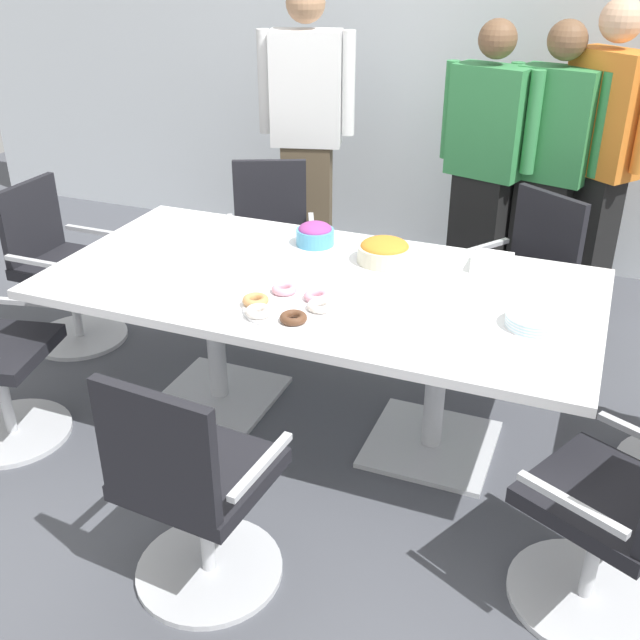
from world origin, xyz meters
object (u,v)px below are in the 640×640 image
object	(u,v)px
person_standing_3	(598,159)
office_chair_1	(193,495)
person_standing_1	(485,163)
person_standing_2	(549,167)
office_chair_6	(62,273)
office_chair_2	(618,519)
conference_table	(320,305)
person_standing_0	(307,130)
snack_bowl_chips_orange	(385,251)
office_chair_5	(271,250)
plate_stack	(534,320)
snack_bowl_candy_mix	(315,234)
office_chair_4	(521,290)
donut_platter	(288,305)
napkin_pile	(492,263)

from	to	relation	value
person_standing_3	office_chair_1	bearing A→B (deg)	106.39
office_chair_1	person_standing_1	size ratio (longest dim) A/B	0.54
person_standing_2	person_standing_3	bearing A→B (deg)	-157.63
office_chair_6	person_standing_2	bearing A→B (deg)	121.34
office_chair_2	conference_table	bearing A→B (deg)	88.56
person_standing_0	person_standing_1	world-z (taller)	person_standing_0
conference_table	person_standing_1	size ratio (longest dim) A/B	1.42
snack_bowl_chips_orange	person_standing_1	bearing A→B (deg)	81.97
office_chair_5	person_standing_2	distance (m)	1.71
office_chair_5	plate_stack	distance (m)	2.02
office_chair_1	snack_bowl_chips_orange	world-z (taller)	office_chair_1
person_standing_2	snack_bowl_candy_mix	distance (m)	1.64
office_chair_4	office_chair_6	size ratio (longest dim) A/B	1.00
conference_table	office_chair_5	world-z (taller)	office_chair_5
office_chair_1	person_standing_2	xyz separation A→B (m)	(0.79, 2.82, 0.47)
office_chair_1	person_standing_3	size ratio (longest dim) A/B	0.50
snack_bowl_candy_mix	plate_stack	world-z (taller)	snack_bowl_candy_mix
office_chair_6	office_chair_5	bearing A→B (deg)	128.89
snack_bowl_candy_mix	snack_bowl_chips_orange	world-z (taller)	snack_bowl_candy_mix
person_standing_3	donut_platter	bearing A→B (deg)	99.93
office_chair_5	snack_bowl_candy_mix	world-z (taller)	office_chair_5
office_chair_4	office_chair_2	bearing A→B (deg)	142.61
office_chair_4	snack_bowl_chips_orange	world-z (taller)	office_chair_4
snack_bowl_chips_orange	donut_platter	bearing A→B (deg)	-109.07
snack_bowl_chips_orange	napkin_pile	xyz separation A→B (m)	(0.48, 0.10, -0.02)
office_chair_6	napkin_pile	world-z (taller)	office_chair_6
person_standing_2	snack_bowl_chips_orange	distance (m)	1.53
office_chair_1	person_standing_1	xyz separation A→B (m)	(0.42, 2.77, 0.47)
office_chair_5	plate_stack	xyz separation A→B (m)	(1.65, -1.10, 0.37)
office_chair_4	office_chair_6	bearing A→B (deg)	51.00
person_standing_1	snack_bowl_chips_orange	bearing A→B (deg)	98.78
office_chair_1	person_standing_0	size ratio (longest dim) A/B	0.49
office_chair_4	conference_table	bearing A→B (deg)	86.25
office_chair_1	office_chair_6	distance (m)	2.12
snack_bowl_candy_mix	napkin_pile	size ratio (longest dim) A/B	1.10
snack_bowl_chips_orange	office_chair_1	bearing A→B (deg)	-99.08
office_chair_1	person_standing_2	world-z (taller)	person_standing_2
conference_table	office_chair_5	distance (m)	1.25
conference_table	person_standing_1	distance (m)	1.73
person_standing_0	person_standing_3	xyz separation A→B (m)	(1.78, 0.09, -0.03)
office_chair_5	person_standing_1	bearing A→B (deg)	-172.97
person_standing_1	snack_bowl_candy_mix	distance (m)	1.41
office_chair_4	office_chair_5	xyz separation A→B (m)	(-1.48, 0.02, 0.00)
person_standing_3	person_standing_2	bearing A→B (deg)	43.55
person_standing_1	snack_bowl_candy_mix	bearing A→B (deg)	82.92
donut_platter	office_chair_5	bearing A→B (deg)	118.26
office_chair_4	plate_stack	distance (m)	1.16
person_standing_2	person_standing_1	bearing A→B (deg)	22.59
office_chair_4	person_standing_1	world-z (taller)	person_standing_1
office_chair_2	plate_stack	size ratio (longest dim) A/B	4.08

